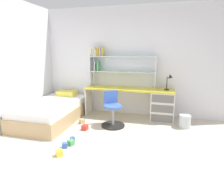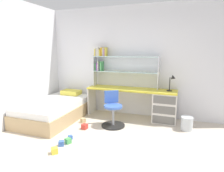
% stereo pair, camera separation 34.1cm
% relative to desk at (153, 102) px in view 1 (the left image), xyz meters
% --- Properties ---
extents(ground_plane, '(5.53, 6.06, 0.02)m').
position_rel_desk_xyz_m(ground_plane, '(-0.61, -2.26, -0.43)').
color(ground_plane, beige).
extents(room_shell, '(5.53, 6.06, 2.75)m').
position_rel_desk_xyz_m(room_shell, '(-1.81, -1.03, 0.96)').
color(room_shell, silver).
rests_on(room_shell, ground_plane).
extents(desk, '(2.17, 0.51, 0.74)m').
position_rel_desk_xyz_m(desk, '(0.00, 0.00, 0.00)').
color(desk, gold).
rests_on(desk, ground_plane).
extents(bookshelf_hutch, '(1.67, 0.22, 1.00)m').
position_rel_desk_xyz_m(bookshelf_hutch, '(-1.05, 0.14, 0.92)').
color(bookshelf_hutch, silver).
rests_on(bookshelf_hutch, desk).
extents(desk_lamp, '(0.20, 0.17, 0.38)m').
position_rel_desk_xyz_m(desk_lamp, '(0.37, -0.00, 0.57)').
color(desk_lamp, black).
rests_on(desk_lamp, desk).
extents(swivel_chair, '(0.52, 0.52, 0.77)m').
position_rel_desk_xyz_m(swivel_chair, '(-0.83, -0.65, -0.12)').
color(swivel_chair, black).
rests_on(swivel_chair, ground_plane).
extents(bed_platform, '(1.13, 1.95, 0.58)m').
position_rel_desk_xyz_m(bed_platform, '(-2.29, -0.70, -0.19)').
color(bed_platform, tan).
rests_on(bed_platform, ground_plane).
extents(waste_bin, '(0.24, 0.24, 0.28)m').
position_rel_desk_xyz_m(waste_bin, '(0.72, -0.35, -0.28)').
color(waste_bin, silver).
rests_on(waste_bin, ground_plane).
extents(toy_block_blue_0, '(0.12, 0.12, 0.09)m').
position_rel_desk_xyz_m(toy_block_blue_0, '(-1.38, -1.84, -0.37)').
color(toy_block_blue_0, '#3860B7').
rests_on(toy_block_blue_0, ground_plane).
extents(toy_block_natural_1, '(0.14, 0.14, 0.10)m').
position_rel_desk_xyz_m(toy_block_natural_1, '(-1.55, -0.71, -0.37)').
color(toy_block_natural_1, tan).
rests_on(toy_block_natural_1, ground_plane).
extents(toy_block_yellow_2, '(0.14, 0.14, 0.10)m').
position_rel_desk_xyz_m(toy_block_yellow_2, '(-1.34, -2.10, -0.37)').
color(toy_block_yellow_2, gold).
rests_on(toy_block_yellow_2, ground_plane).
extents(toy_block_green_3, '(0.13, 0.13, 0.09)m').
position_rel_desk_xyz_m(toy_block_green_3, '(-1.32, -1.72, -0.37)').
color(toy_block_green_3, '#479E51').
rests_on(toy_block_green_3, ground_plane).
extents(toy_block_red_4, '(0.13, 0.13, 0.11)m').
position_rel_desk_xyz_m(toy_block_red_4, '(-1.34, -1.04, -0.36)').
color(toy_block_red_4, red).
rests_on(toy_block_red_4, ground_plane).
extents(toy_block_blue_5, '(0.10, 0.10, 0.07)m').
position_rel_desk_xyz_m(toy_block_blue_5, '(-1.37, -1.56, -0.38)').
color(toy_block_blue_5, '#3860B7').
rests_on(toy_block_blue_5, ground_plane).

